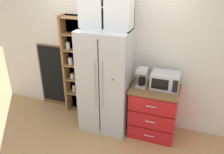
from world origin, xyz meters
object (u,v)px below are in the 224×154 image
object	(u,v)px
mug_navy	(157,83)
bottle_amber	(157,80)
microwave	(165,80)
refrigerator	(106,81)
chalkboard_menu	(53,76)
coffee_maker	(142,77)
mug_red	(157,84)

from	to	relation	value
mug_navy	bottle_amber	bearing A→B (deg)	-147.44
mug_navy	microwave	bearing A→B (deg)	-6.59
refrigerator	chalkboard_menu	world-z (taller)	refrigerator
refrigerator	chalkboard_menu	bearing A→B (deg)	166.38
coffee_maker	mug_red	distance (m)	0.26
chalkboard_menu	refrigerator	bearing A→B (deg)	-13.62
mug_red	coffee_maker	bearing A→B (deg)	-167.71
microwave	coffee_maker	bearing A→B (deg)	-173.36
mug_navy	mug_red	distance (m)	0.01
microwave	coffee_maker	xyz separation A→B (m)	(-0.36, -0.04, 0.03)
mug_navy	refrigerator	bearing A→B (deg)	-172.64
coffee_maker	microwave	bearing A→B (deg)	6.64
refrigerator	chalkboard_menu	xyz separation A→B (m)	(-1.28, 0.31, -0.24)
refrigerator	coffee_maker	world-z (taller)	refrigerator
microwave	mug_red	xyz separation A→B (m)	(-0.13, 0.01, -0.09)
chalkboard_menu	bottle_amber	bearing A→B (deg)	-5.50
mug_navy	bottle_amber	xyz separation A→B (m)	(-0.00, -0.00, 0.06)
mug_navy	mug_red	size ratio (longest dim) A/B	1.05
refrigerator	mug_navy	bearing A→B (deg)	7.36
microwave	bottle_amber	bearing A→B (deg)	173.94
coffee_maker	mug_red	xyz separation A→B (m)	(0.23, 0.05, -0.12)
mug_red	chalkboard_menu	distance (m)	2.14
bottle_amber	chalkboard_menu	size ratio (longest dim) A/B	0.19
coffee_maker	bottle_amber	bearing A→B (deg)	13.88
refrigerator	microwave	world-z (taller)	refrigerator
mug_navy	mug_red	xyz separation A→B (m)	(0.00, -0.01, -0.01)
microwave	chalkboard_menu	size ratio (longest dim) A/B	0.34
mug_red	bottle_amber	bearing A→B (deg)	109.55
microwave	mug_navy	distance (m)	0.16
refrigerator	bottle_amber	bearing A→B (deg)	7.30
coffee_maker	mug_navy	distance (m)	0.26
microwave	coffee_maker	distance (m)	0.36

